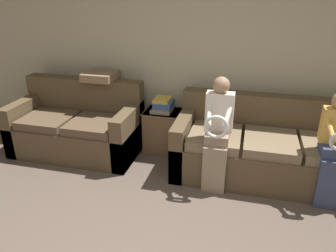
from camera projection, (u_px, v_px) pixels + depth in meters
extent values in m
cube|color=#BCB293|center=(205.00, 56.00, 4.17)|extent=(7.51, 0.06, 2.55)
cube|color=brown|center=(267.00, 160.00, 3.85)|extent=(2.18, 0.93, 0.43)
cube|color=brown|center=(271.00, 113.00, 4.00)|extent=(2.18, 0.20, 0.47)
cube|color=brown|center=(184.00, 142.00, 4.04)|extent=(0.16, 0.93, 0.67)
cube|color=#7A664C|center=(215.00, 137.00, 3.80)|extent=(0.58, 0.69, 0.11)
cube|color=#7A664C|center=(271.00, 143.00, 3.66)|extent=(0.58, 0.69, 0.11)
cube|color=#7A664C|center=(330.00, 149.00, 3.52)|extent=(0.58, 0.69, 0.11)
cube|color=brown|center=(77.00, 138.00, 4.43)|extent=(1.66, 0.85, 0.42)
cube|color=brown|center=(85.00, 97.00, 4.53)|extent=(1.66, 0.20, 0.53)
cube|color=brown|center=(27.00, 123.00, 4.54)|extent=(0.16, 0.85, 0.68)
cube|color=brown|center=(129.00, 135.00, 4.20)|extent=(0.16, 0.85, 0.68)
cube|color=brown|center=(48.00, 120.00, 4.31)|extent=(0.63, 0.61, 0.11)
cube|color=brown|center=(95.00, 125.00, 4.16)|extent=(0.63, 0.61, 0.11)
cube|color=gray|center=(214.00, 170.00, 3.55)|extent=(0.25, 0.10, 0.54)
cube|color=gray|center=(217.00, 137.00, 3.54)|extent=(0.25, 0.28, 0.11)
cube|color=silver|center=(220.00, 112.00, 3.50)|extent=(0.30, 0.14, 0.43)
sphere|color=#A37A5B|center=(221.00, 85.00, 3.38)|extent=(0.18, 0.18, 0.18)
torus|color=white|center=(216.00, 127.00, 3.28)|extent=(0.25, 0.04, 0.25)
cylinder|color=silver|center=(209.00, 112.00, 3.39)|extent=(0.10, 0.31, 0.24)
cylinder|color=silver|center=(228.00, 114.00, 3.34)|extent=(0.10, 0.31, 0.24)
cube|color=#384260|center=(328.00, 184.00, 3.29)|extent=(0.23, 0.10, 0.54)
cube|color=#384260|center=(332.00, 149.00, 3.28)|extent=(0.23, 0.28, 0.11)
cube|color=gold|center=(335.00, 125.00, 3.25)|extent=(0.27, 0.14, 0.36)
cylinder|color=gold|center=(330.00, 127.00, 3.14)|extent=(0.11, 0.31, 0.21)
cube|color=brown|center=(164.00, 131.00, 4.45)|extent=(0.48, 0.40, 0.57)
cube|color=brown|center=(163.00, 112.00, 4.34)|extent=(0.50, 0.42, 0.02)
cube|color=gray|center=(162.00, 110.00, 4.33)|extent=(0.26, 0.28, 0.04)
cube|color=gray|center=(163.00, 106.00, 4.32)|extent=(0.21, 0.27, 0.04)
cube|color=#33569E|center=(164.00, 104.00, 4.28)|extent=(0.23, 0.28, 0.06)
cube|color=gold|center=(162.00, 100.00, 4.27)|extent=(0.21, 0.27, 0.04)
cube|color=#846B4C|center=(100.00, 76.00, 4.34)|extent=(0.40, 0.40, 0.10)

